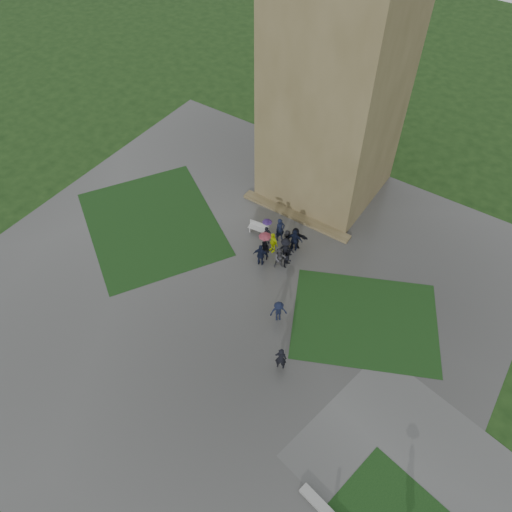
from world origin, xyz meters
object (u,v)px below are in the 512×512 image
Objects in this scene: bench at (259,228)px; pedestrian_near at (281,358)px; tower at (337,82)px; pedestrian_mid at (279,311)px.

pedestrian_near is at bearing -58.30° from bench.
tower is 11.32m from bench.
tower is at bearing 64.38° from pedestrian_mid.
pedestrian_near is (7.18, -8.45, 0.48)m from bench.
pedestrian_near is at bearing -69.83° from tower.
tower is 9.67× the size of pedestrian_near.
tower is 11.52× the size of bench.
pedestrian_mid is (5.28, -5.68, 0.38)m from bench.
pedestrian_mid is 0.89× the size of pedestrian_near.
tower reaches higher than bench.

